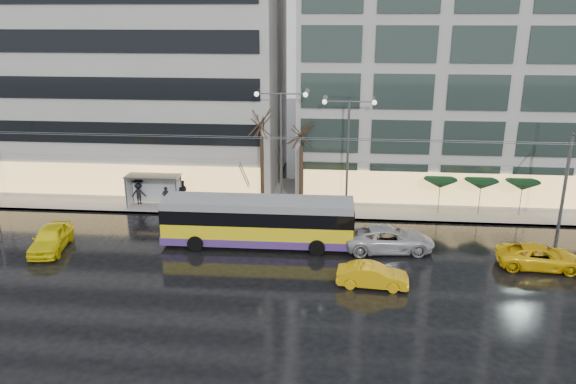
# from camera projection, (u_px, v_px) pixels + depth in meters

# --- Properties ---
(ground) EXTENTS (140.00, 140.00, 0.00)m
(ground) POSITION_uv_depth(u_px,v_px,m) (230.00, 270.00, 33.67)
(ground) COLOR black
(ground) RESTS_ON ground
(sidewalk) EXTENTS (80.00, 10.00, 0.15)m
(sidewalk) POSITION_uv_depth(u_px,v_px,m) (285.00, 196.00, 46.75)
(sidewalk) COLOR gray
(sidewalk) RESTS_ON ground
(kerb) EXTENTS (80.00, 0.10, 0.15)m
(kerb) POSITION_uv_depth(u_px,v_px,m) (279.00, 217.00, 42.06)
(kerb) COLOR slate
(kerb) RESTS_ON ground
(building_left) EXTENTS (34.00, 14.00, 22.00)m
(building_left) POSITION_uv_depth(u_px,v_px,m) (88.00, 54.00, 49.65)
(building_left) COLOR #A6A39F
(building_left) RESTS_ON sidewalk
(building_right) EXTENTS (32.00, 14.00, 25.00)m
(building_right) POSITION_uv_depth(u_px,v_px,m) (496.00, 39.00, 46.17)
(building_right) COLOR #A6A39F
(building_right) RESTS_ON sidewalk
(trolleybus) EXTENTS (12.51, 4.91, 5.79)m
(trolleybus) POSITION_uv_depth(u_px,v_px,m) (258.00, 223.00, 36.73)
(trolleybus) COLOR yellow
(trolleybus) RESTS_ON ground
(catenary) EXTENTS (42.24, 5.12, 7.00)m
(catenary) POSITION_uv_depth(u_px,v_px,m) (263.00, 167.00, 39.81)
(catenary) COLOR #595B60
(catenary) RESTS_ON ground
(bus_shelter) EXTENTS (4.20, 1.60, 2.51)m
(bus_shelter) POSITION_uv_depth(u_px,v_px,m) (149.00, 183.00, 43.93)
(bus_shelter) COLOR #595B60
(bus_shelter) RESTS_ON sidewalk
(street_lamp_near) EXTENTS (3.96, 0.36, 9.03)m
(street_lamp_near) POSITION_uv_depth(u_px,v_px,m) (281.00, 135.00, 41.90)
(street_lamp_near) COLOR #595B60
(street_lamp_near) RESTS_ON sidewalk
(street_lamp_far) EXTENTS (3.96, 0.36, 8.53)m
(street_lamp_far) POSITION_uv_depth(u_px,v_px,m) (348.00, 140.00, 41.56)
(street_lamp_far) COLOR #595B60
(street_lamp_far) RESTS_ON sidewalk
(tree_a) EXTENTS (3.20, 3.20, 8.40)m
(tree_a) POSITION_uv_depth(u_px,v_px,m) (261.00, 119.00, 41.89)
(tree_a) COLOR black
(tree_a) RESTS_ON sidewalk
(tree_b) EXTENTS (3.20, 3.20, 7.70)m
(tree_b) POSITION_uv_depth(u_px,v_px,m) (302.00, 129.00, 42.03)
(tree_b) COLOR black
(tree_b) RESTS_ON sidewalk
(parasol_a) EXTENTS (2.50, 2.50, 2.65)m
(parasol_a) POSITION_uv_depth(u_px,v_px,m) (440.00, 184.00, 42.14)
(parasol_a) COLOR #595B60
(parasol_a) RESTS_ON sidewalk
(parasol_b) EXTENTS (2.50, 2.50, 2.65)m
(parasol_b) POSITION_uv_depth(u_px,v_px,m) (481.00, 185.00, 41.88)
(parasol_b) COLOR #595B60
(parasol_b) RESTS_ON sidewalk
(parasol_c) EXTENTS (2.50, 2.50, 2.65)m
(parasol_c) POSITION_uv_depth(u_px,v_px,m) (522.00, 186.00, 41.63)
(parasol_c) COLOR #595B60
(parasol_c) RESTS_ON sidewalk
(taxi_a) EXTENTS (2.67, 4.98, 1.61)m
(taxi_a) POSITION_uv_depth(u_px,v_px,m) (51.00, 238.00, 36.24)
(taxi_a) COLOR yellow
(taxi_a) RESTS_ON ground
(taxi_b) EXTENTS (4.11, 1.72, 1.32)m
(taxi_b) POSITION_uv_depth(u_px,v_px,m) (373.00, 276.00, 31.43)
(taxi_b) COLOR yellow
(taxi_b) RESTS_ON ground
(taxi_c) EXTENTS (5.20, 2.68, 1.40)m
(taxi_c) POSITION_uv_depth(u_px,v_px,m) (540.00, 257.00, 33.75)
(taxi_c) COLOR yellow
(taxi_c) RESTS_ON ground
(sedan_silver) EXTENTS (6.05, 3.29, 1.61)m
(sedan_silver) POSITION_uv_depth(u_px,v_px,m) (389.00, 239.00, 36.16)
(sedan_silver) COLOR #B7B7BC
(sedan_silver) RESTS_ON ground
(pedestrian_a) EXTENTS (1.26, 1.27, 2.19)m
(pedestrian_a) POSITION_uv_depth(u_px,v_px,m) (165.00, 189.00, 43.68)
(pedestrian_a) COLOR black
(pedestrian_a) RESTS_ON sidewalk
(pedestrian_b) EXTENTS (1.04, 0.87, 1.89)m
(pedestrian_b) POSITION_uv_depth(u_px,v_px,m) (182.00, 192.00, 44.67)
(pedestrian_b) COLOR black
(pedestrian_b) RESTS_ON sidewalk
(pedestrian_c) EXTENTS (1.22, 0.95, 2.11)m
(pedestrian_c) POSITION_uv_depth(u_px,v_px,m) (139.00, 191.00, 44.37)
(pedestrian_c) COLOR black
(pedestrian_c) RESTS_ON sidewalk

